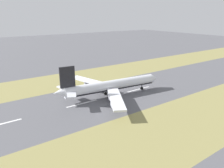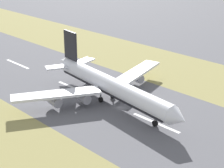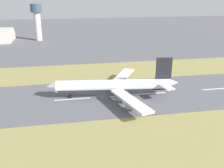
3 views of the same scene
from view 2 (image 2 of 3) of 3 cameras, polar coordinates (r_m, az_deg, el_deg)
name	(u,v)px [view 2 (image 2 of 3)]	position (r m, az deg, el deg)	size (l,w,h in m)	color
ground_plane	(120,108)	(125.43, 1.24, -3.61)	(800.00, 800.00, 0.00)	#56565B
grass_median_west	(196,75)	(158.38, 12.71, 1.32)	(40.00, 600.00, 0.01)	olive
centreline_dash_near	(18,64)	(173.61, -14.20, 2.98)	(1.20, 18.00, 0.01)	silver
centreline_dash_mid	(74,88)	(142.25, -5.86, -0.59)	(1.20, 18.00, 0.01)	silver
centreline_dash_far	(156,123)	(116.33, 6.69, -5.89)	(1.20, 18.00, 0.01)	silver
airplane_main_jet	(109,85)	(127.89, -0.52, -0.16)	(63.68, 67.18, 20.20)	silver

